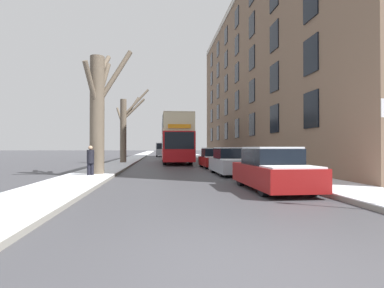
{
  "coord_description": "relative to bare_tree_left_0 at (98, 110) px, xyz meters",
  "views": [
    {
      "loc": [
        -1.36,
        -3.68,
        1.49
      ],
      "look_at": [
        1.15,
        19.7,
        1.77
      ],
      "focal_mm": 28.0,
      "sensor_mm": 36.0,
      "label": 1
    }
  ],
  "objects": [
    {
      "name": "double_decker_bus",
      "position": [
        4.67,
        13.4,
        -0.97
      ],
      "size": [
        2.61,
        11.6,
        4.36
      ],
      "color": "red",
      "rests_on": "ground"
    },
    {
      "name": "oncoming_van",
      "position": [
        3.56,
        34.93,
        -2.22
      ],
      "size": [
        2.08,
        5.11,
        2.26
      ],
      "color": "#9EA3AD",
      "rests_on": "ground"
    },
    {
      "name": "ground_plane",
      "position": [
        4.51,
        -12.08,
        -3.44
      ],
      "size": [
        320.0,
        320.0,
        0.0
      ],
      "primitive_type": "plane",
      "color": "#424247"
    },
    {
      "name": "sidewalk_left",
      "position": [
        -0.32,
        40.92,
        -3.36
      ],
      "size": [
        2.41,
        130.0,
        0.16
      ],
      "color": "gray",
      "rests_on": "ground"
    },
    {
      "name": "bare_tree_left_0",
      "position": [
        0.0,
        0.0,
        0.0
      ],
      "size": [
        2.27,
        3.1,
        6.74
      ],
      "color": "brown",
      "rests_on": "ground"
    },
    {
      "name": "parked_car_0",
      "position": [
        7.07,
        -5.64,
        -2.75
      ],
      "size": [
        1.8,
        4.32,
        1.51
      ],
      "color": "maroon",
      "rests_on": "ground"
    },
    {
      "name": "sidewalk_right",
      "position": [
        9.34,
        40.92,
        -3.36
      ],
      "size": [
        2.41,
        130.0,
        0.16
      ],
      "color": "gray",
      "rests_on": "ground"
    },
    {
      "name": "bare_tree_left_1",
      "position": [
        -0.03,
        11.86,
        -0.09
      ],
      "size": [
        3.2,
        2.19,
        6.98
      ],
      "color": "brown",
      "rests_on": "ground"
    },
    {
      "name": "parked_car_1",
      "position": [
        7.07,
        0.42,
        -2.75
      ],
      "size": [
        1.83,
        4.24,
        1.5
      ],
      "color": "#9EA3AD",
      "rests_on": "ground"
    },
    {
      "name": "parked_car_2",
      "position": [
        7.07,
        6.05,
        -2.77
      ],
      "size": [
        1.71,
        3.9,
        1.47
      ],
      "color": "maroon",
      "rests_on": "ground"
    },
    {
      "name": "terrace_facade_right",
      "position": [
        15.04,
        12.3,
        4.92
      ],
      "size": [
        9.1,
        37.5,
        16.71
      ],
      "color": "#7A604C",
      "rests_on": "ground"
    },
    {
      "name": "pedestrian_left_sidewalk",
      "position": [
        -0.19,
        -0.85,
        -2.57
      ],
      "size": [
        0.34,
        0.34,
        1.58
      ],
      "rotation": [
        0.0,
        0.0,
        3.65
      ],
      "color": "black",
      "rests_on": "ground"
    }
  ]
}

